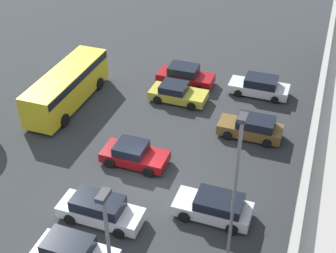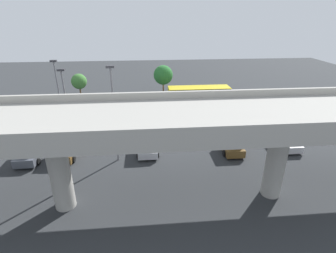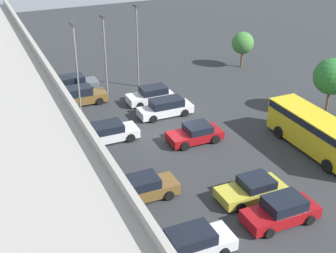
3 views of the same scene
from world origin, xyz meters
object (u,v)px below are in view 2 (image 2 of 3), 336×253
at_px(parked_car_0, 257,117).
at_px(parked_car_1, 236,119).
at_px(lamp_post_by_overpass, 66,102).
at_px(parked_car_8, 32,150).
at_px(parked_car_4, 147,145).
at_px(lamp_post_near_aisle, 59,91).
at_px(shuttle_bus, 199,94).
at_px(tree_front_centre, 79,81).
at_px(parked_car_6, 100,124).
at_px(lamp_post_mid_lot, 114,109).
at_px(parked_car_3, 170,121).
at_px(parked_car_7, 67,148).
at_px(parked_car_9, 283,139).
at_px(parked_car_5, 127,123).
at_px(tree_front_left, 163,75).
at_px(parked_car_2, 230,143).

relative_size(parked_car_0, parked_car_1, 1.04).
bearing_deg(lamp_post_by_overpass, parked_car_8, 40.12).
height_order(parked_car_4, lamp_post_near_aisle, lamp_post_near_aisle).
height_order(parked_car_8, shuttle_bus, shuttle_bus).
relative_size(parked_car_4, tree_front_centre, 1.10).
distance_m(parked_car_6, lamp_post_mid_lot, 9.05).
bearing_deg(parked_car_8, parked_car_6, -42.33).
relative_size(parked_car_3, parked_car_7, 0.95).
bearing_deg(parked_car_9, parked_car_5, 70.64).
bearing_deg(parked_car_5, tree_front_centre, -147.78).
height_order(parked_car_1, parked_car_5, parked_car_5).
bearing_deg(parked_car_7, tree_front_left, -29.27).
distance_m(parked_car_6, shuttle_bus, 15.82).
bearing_deg(lamp_post_by_overpass, shuttle_bus, -144.43).
bearing_deg(parked_car_7, parked_car_3, -59.60).
xyz_separation_m(parked_car_4, parked_car_8, (11.16, 0.22, 0.07)).
xyz_separation_m(parked_car_2, parked_car_8, (19.59, -0.23, 0.05)).
height_order(parked_car_6, lamp_post_mid_lot, lamp_post_mid_lot).
height_order(parked_car_1, parked_car_8, parked_car_8).
bearing_deg(parked_car_8, lamp_post_mid_lot, -98.55).
distance_m(lamp_post_mid_lot, tree_front_left, 21.72).
height_order(parked_car_7, shuttle_bus, shuttle_bus).
height_order(parked_car_4, parked_car_9, parked_car_9).
distance_m(parked_car_2, lamp_post_by_overpass, 17.18).
relative_size(shuttle_bus, tree_front_centre, 2.29).
bearing_deg(parked_car_2, parked_car_6, 65.62).
relative_size(parked_car_2, parked_car_4, 1.01).
relative_size(parked_car_0, lamp_post_near_aisle, 0.57).
distance_m(parked_car_1, parked_car_7, 20.19).
xyz_separation_m(parked_car_0, parked_car_1, (2.77, 0.26, -0.09)).
xyz_separation_m(parked_car_2, parked_car_4, (8.43, -0.45, -0.02)).
bearing_deg(parked_car_7, lamp_post_by_overpass, 3.01).
relative_size(parked_car_6, tree_front_centre, 1.07).
height_order(shuttle_bus, lamp_post_near_aisle, lamp_post_near_aisle).
bearing_deg(parked_car_7, parked_car_6, -20.91).
height_order(parked_car_5, parked_car_7, parked_car_7).
bearing_deg(parked_car_7, tree_front_centre, 7.98).
bearing_deg(parked_car_6, parked_car_8, -42.33).
distance_m(lamp_post_by_overpass, tree_front_left, 20.29).
xyz_separation_m(parked_car_6, parked_car_9, (-20.01, 5.81, -0.00)).
distance_m(parked_car_7, parked_car_9, 22.33).
xyz_separation_m(lamp_post_near_aisle, tree_front_left, (-12.90, -13.10, -1.36)).
height_order(parked_car_6, parked_car_7, parked_car_7).
distance_m(parked_car_1, lamp_post_near_aisle, 21.58).
xyz_separation_m(parked_car_6, parked_car_8, (5.58, 6.12, 0.07)).
relative_size(parked_car_8, lamp_post_by_overpass, 0.61).
bearing_deg(lamp_post_by_overpass, parked_car_5, -147.50).
xyz_separation_m(parked_car_4, parked_car_6, (5.59, -5.91, -0.00)).
relative_size(parked_car_4, parked_car_7, 0.97).
bearing_deg(tree_front_centre, lamp_post_near_aisle, 93.29).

